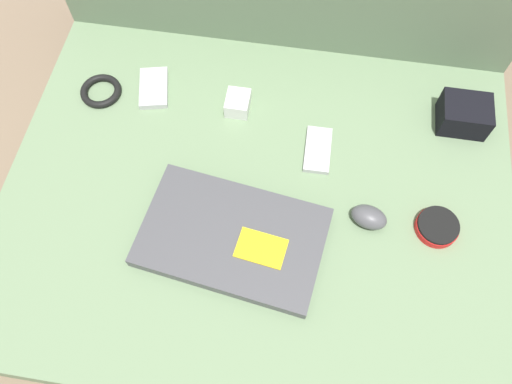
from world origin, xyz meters
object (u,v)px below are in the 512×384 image
laptop (233,237)px  charger_brick (238,103)px  phone_black (318,150)px  speaker_puck (437,227)px  camera_pouch (464,115)px  computer_mouse (369,217)px  phone_silver (154,88)px

laptop → charger_brick: charger_brick is taller
laptop → phone_black: bearing=65.8°
speaker_puck → camera_pouch: camera_pouch is taller
phone_black → camera_pouch: 0.32m
phone_black → charger_brick: (-0.18, 0.08, 0.01)m
computer_mouse → speaker_puck: (0.13, 0.00, -0.01)m
laptop → phone_black: (0.14, 0.22, -0.01)m
phone_black → camera_pouch: bearing=21.1°
speaker_puck → laptop: bearing=-167.7°
computer_mouse → charger_brick: computer_mouse is taller
laptop → computer_mouse: 0.26m
laptop → charger_brick: 0.31m
charger_brick → phone_silver: bearing=174.1°
computer_mouse → phone_silver: computer_mouse is taller
camera_pouch → charger_brick: bearing=-175.6°
camera_pouch → charger_brick: size_ratio=1.71×
laptop → speaker_puck: size_ratio=4.47×
phone_silver → phone_black: size_ratio=1.08×
phone_silver → camera_pouch: bearing=-11.8°
phone_black → camera_pouch: camera_pouch is taller
speaker_puck → computer_mouse: bearing=-178.3°
computer_mouse → phone_black: size_ratio=0.74×
speaker_puck → phone_silver: (-0.62, 0.24, -0.00)m
phone_black → camera_pouch: (0.29, 0.12, 0.02)m
laptop → speaker_puck: 0.39m
phone_silver → charger_brick: 0.19m
computer_mouse → charger_brick: (-0.29, 0.22, -0.00)m
laptop → phone_silver: size_ratio=3.14×
computer_mouse → phone_silver: bearing=168.0°
laptop → phone_black: size_ratio=3.40×
charger_brick → speaker_puck: bearing=-27.4°
camera_pouch → charger_brick: 0.48m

